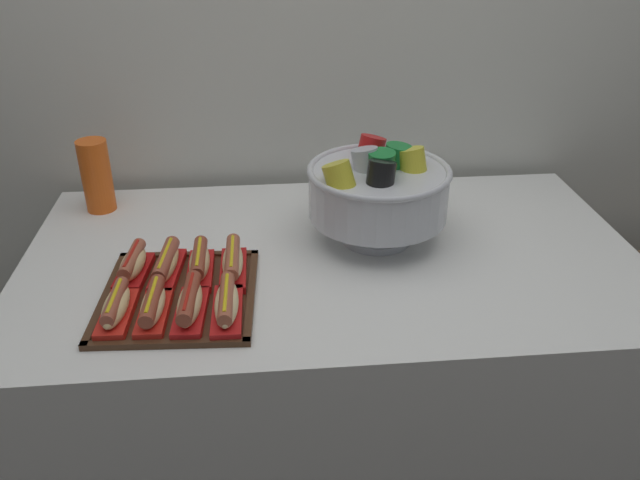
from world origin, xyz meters
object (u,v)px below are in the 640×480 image
buffet_table (331,373)px  hot_dog_2 (190,304)px  cup_stack (96,176)px  hot_dog_1 (153,306)px  hot_dog_7 (233,263)px  hot_dog_3 (227,304)px  hot_dog_0 (116,307)px  hot_dog_6 (200,263)px  hot_dog_5 (166,265)px  serving_tray (179,296)px  punch_bowl (378,189)px  hot_dog_4 (133,265)px

buffet_table → hot_dog_2: hot_dog_2 is taller
cup_stack → hot_dog_1: bearing=-68.8°
hot_dog_7 → cup_stack: cup_stack is taller
hot_dog_1 → hot_dog_3: size_ratio=0.93×
buffet_table → hot_dog_0: (-0.47, -0.24, 0.41)m
hot_dog_2 → hot_dog_6: (0.01, 0.16, -0.00)m
hot_dog_5 → hot_dog_1: bearing=-93.1°
buffet_table → hot_dog_3: hot_dog_3 is taller
hot_dog_5 → serving_tray: bearing=-68.6°
hot_dog_6 → punch_bowl: size_ratio=0.48×
buffet_table → hot_dog_6: (-0.31, -0.08, 0.42)m
hot_dog_7 → hot_dog_5: bearing=176.9°
hot_dog_4 → hot_dog_7: size_ratio=0.88×
serving_tray → punch_bowl: 0.54m
hot_dog_3 → cup_stack: cup_stack is taller
hot_dog_0 → hot_dog_4: 0.17m
hot_dog_0 → hot_dog_1: 0.08m
hot_dog_5 → hot_dog_7: size_ratio=1.05×
buffet_table → hot_dog_5: 0.57m
punch_bowl → cup_stack: punch_bowl is taller
hot_dog_5 → hot_dog_2: bearing=-68.6°
hot_dog_1 → hot_dog_4: 0.18m
hot_dog_3 → cup_stack: 0.67m
hot_dog_1 → punch_bowl: 0.61m
hot_dog_4 → hot_dog_1: bearing=-68.6°
hot_dog_6 → hot_dog_3: bearing=-68.6°
hot_dog_6 → buffet_table: bearing=15.2°
punch_bowl → cup_stack: (-0.73, 0.24, -0.04)m
hot_dog_4 → serving_tray: bearing=-39.3°
hot_dog_3 → hot_dog_4: 0.28m
serving_tray → hot_dog_7: (0.12, 0.08, 0.03)m
hot_dog_6 → hot_dog_7: (0.07, -0.00, -0.00)m
hot_dog_4 → cup_stack: cup_stack is taller
hot_dog_4 → hot_dog_5: 0.08m
hot_dog_2 → punch_bowl: punch_bowl is taller
hot_dog_3 → hot_dog_1: bearing=176.9°
hot_dog_1 → punch_bowl: size_ratio=0.48×
hot_dog_2 → cup_stack: size_ratio=0.88×
hot_dog_0 → buffet_table: bearing=27.1°
cup_stack → hot_dog_4: bearing=-68.9°
hot_dog_0 → hot_dog_3: 0.23m
hot_dog_1 → hot_dog_5: bearing=86.9°
hot_dog_3 → hot_dog_2: bearing=176.9°
hot_dog_4 → hot_dog_7: (0.22, -0.01, 0.00)m
hot_dog_2 → hot_dog_5: bearing=111.4°
hot_dog_0 → cup_stack: cup_stack is taller
buffet_table → hot_dog_3: size_ratio=8.25×
hot_dog_7 → cup_stack: 0.54m
hot_dog_5 → hot_dog_6: (0.07, -0.00, 0.00)m
hot_dog_4 → hot_dog_2: bearing=-50.8°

